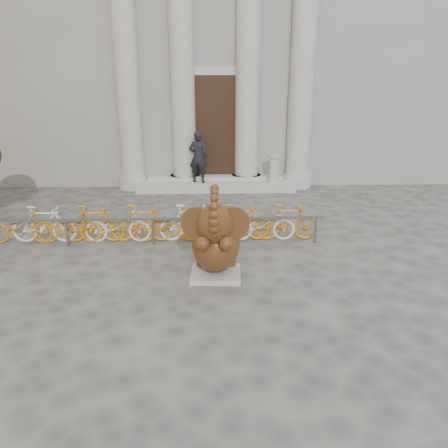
{
  "coord_description": "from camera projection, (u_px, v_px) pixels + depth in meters",
  "views": [
    {
      "loc": [
        -0.24,
        -7.02,
        4.13
      ],
      "look_at": [
        0.06,
        1.96,
        1.1
      ],
      "focal_mm": 35.0,
      "sensor_mm": 36.0,
      "label": 1
    }
  ],
  "objects": [
    {
      "name": "ground",
      "position": [
        224.0,
        315.0,
        7.97
      ],
      "size": [
        80.0,
        80.0,
        0.0
      ],
      "primitive_type": "plane",
      "color": "#474442",
      "rests_on": "ground"
    },
    {
      "name": "classical_building",
      "position": [
        213.0,
        35.0,
        20.2
      ],
      "size": [
        22.0,
        10.7,
        12.0
      ],
      "color": "gray",
      "rests_on": "ground"
    },
    {
      "name": "entrance_steps",
      "position": [
        216.0,
        185.0,
        16.82
      ],
      "size": [
        6.0,
        1.2,
        0.36
      ],
      "primitive_type": "cube",
      "color": "#A8A59E",
      "rests_on": "ground"
    },
    {
      "name": "elephant_statue",
      "position": [
        216.0,
        244.0,
        9.26
      ],
      "size": [
        1.43,
        1.6,
        2.14
      ],
      "rotation": [
        0.0,
        0.0,
        -0.04
      ],
      "color": "#A8A59E",
      "rests_on": "ground"
    },
    {
      "name": "bike_rack",
      "position": [
        154.0,
        223.0,
        11.41
      ],
      "size": [
        8.82,
        0.53,
        1.0
      ],
      "color": "slate",
      "rests_on": "ground"
    },
    {
      "name": "pedestrian",
      "position": [
        198.0,
        157.0,
        16.21
      ],
      "size": [
        0.79,
        0.62,
        1.91
      ],
      "primitive_type": "imported",
      "rotation": [
        0.0,
        0.0,
        2.89
      ],
      "color": "black",
      "rests_on": "entrance_steps"
    },
    {
      "name": "balustrade_post",
      "position": [
        273.0,
        169.0,
        16.39
      ],
      "size": [
        0.43,
        0.43,
        1.04
      ],
      "color": "#A8A59E",
      "rests_on": "entrance_steps"
    }
  ]
}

